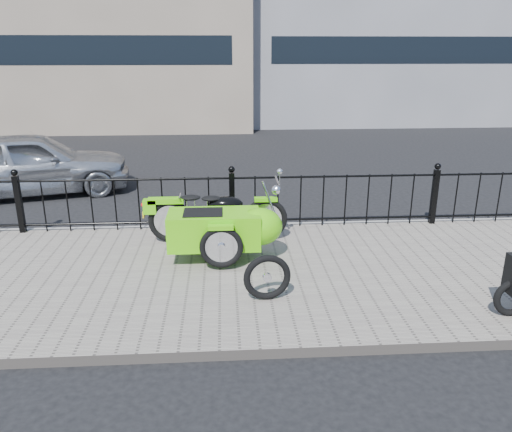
{
  "coord_description": "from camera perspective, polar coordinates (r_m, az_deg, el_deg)",
  "views": [
    {
      "loc": [
        -0.12,
        -6.77,
        3.02
      ],
      "look_at": [
        0.31,
        -0.1,
        0.78
      ],
      "focal_mm": 35.0,
      "sensor_mm": 36.0,
      "label": 1
    }
  ],
  "objects": [
    {
      "name": "ground",
      "position": [
        7.41,
        -2.49,
        -5.57
      ],
      "size": [
        120.0,
        120.0,
        0.0
      ],
      "primitive_type": "plane",
      "color": "black",
      "rests_on": "ground"
    },
    {
      "name": "sidewalk",
      "position": [
        6.93,
        -2.39,
        -6.8
      ],
      "size": [
        30.0,
        3.8,
        0.12
      ],
      "primitive_type": "cube",
      "color": "slate",
      "rests_on": "ground"
    },
    {
      "name": "curb",
      "position": [
        8.73,
        -2.72,
        -1.36
      ],
      "size": [
        30.0,
        0.1,
        0.12
      ],
      "primitive_type": "cube",
      "color": "gray",
      "rests_on": "ground"
    },
    {
      "name": "iron_fence",
      "position": [
        8.43,
        -2.75,
        1.69
      ],
      "size": [
        14.11,
        0.11,
        1.08
      ],
      "color": "black",
      "rests_on": "sidewalk"
    },
    {
      "name": "motorcycle_sidecar",
      "position": [
        7.26,
        -3.38,
        -1.06
      ],
      "size": [
        2.28,
        1.48,
        0.98
      ],
      "color": "black",
      "rests_on": "sidewalk"
    },
    {
      "name": "spare_tire",
      "position": [
        6.05,
        1.29,
        -7.03
      ],
      "size": [
        0.59,
        0.15,
        0.58
      ],
      "primitive_type": "torus",
      "rotation": [
        1.57,
        0.0,
        0.11
      ],
      "color": "black",
      "rests_on": "sidewalk"
    },
    {
      "name": "sedan_car",
      "position": [
        11.85,
        -24.27,
        5.51
      ],
      "size": [
        4.34,
        2.64,
        1.38
      ],
      "primitive_type": "imported",
      "rotation": [
        0.0,
        0.0,
        1.84
      ],
      "color": "#B3B6BB",
      "rests_on": "ground"
    }
  ]
}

